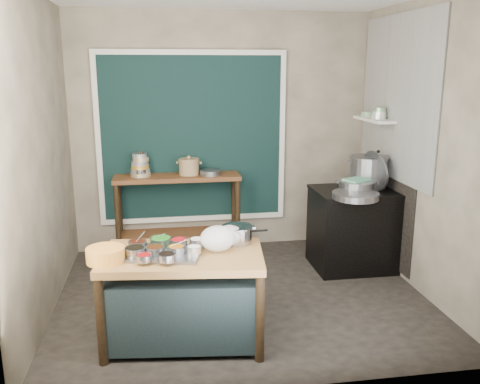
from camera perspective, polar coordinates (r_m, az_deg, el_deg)
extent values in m
cube|color=#2E2923|center=(5.05, 0.19, -11.65)|extent=(3.50, 3.00, 0.02)
cube|color=gray|center=(6.10, -2.09, 6.63)|extent=(3.50, 0.02, 2.80)
cube|color=gray|center=(4.68, -21.63, 3.48)|extent=(0.02, 3.00, 2.80)
cube|color=gray|center=(5.20, 19.78, 4.59)|extent=(0.02, 3.00, 2.80)
cube|color=black|center=(6.04, -5.35, 6.03)|extent=(2.10, 0.02, 1.90)
cube|color=#B2B2AA|center=(5.63, 17.24, 10.04)|extent=(0.02, 1.70, 1.70)
cube|color=black|center=(5.90, 16.07, -1.09)|extent=(0.01, 1.30, 1.30)
cube|color=beige|center=(5.88, 14.86, 7.87)|extent=(0.22, 0.70, 0.03)
cube|color=#986537|center=(4.16, -6.35, -11.71)|extent=(1.33, 0.86, 0.75)
cube|color=brown|center=(6.02, -6.95, -2.55)|extent=(1.45, 0.40, 0.95)
cube|color=black|center=(5.73, 12.77, -4.17)|extent=(0.90, 0.68, 0.85)
cube|color=black|center=(5.62, 13.00, 0.11)|extent=(0.92, 0.69, 0.03)
cube|color=gray|center=(3.99, -8.44, -6.85)|extent=(0.63, 0.51, 0.02)
cylinder|color=silver|center=(3.94, -5.20, -6.44)|extent=(0.11, 0.11, 0.05)
cylinder|color=gray|center=(4.11, -8.87, -5.54)|extent=(0.17, 0.17, 0.07)
cylinder|color=gray|center=(3.95, -11.66, -6.53)|extent=(0.16, 0.16, 0.06)
cylinder|color=gray|center=(3.80, -8.24, -7.26)|extent=(0.14, 0.14, 0.06)
cylinder|color=gray|center=(4.10, -4.85, -5.59)|extent=(0.12, 0.12, 0.05)
cylinder|color=gray|center=(3.82, -10.74, -7.27)|extent=(0.12, 0.12, 0.05)
cylinder|color=gray|center=(4.09, -6.90, -5.66)|extent=(0.14, 0.14, 0.06)
cylinder|color=gray|center=(4.09, -11.43, -5.82)|extent=(0.15, 0.15, 0.06)
cylinder|color=gray|center=(3.94, -7.18, -6.44)|extent=(0.14, 0.14, 0.06)
cylinder|color=gray|center=(3.94, -9.53, -6.49)|extent=(0.15, 0.15, 0.06)
cylinder|color=orange|center=(3.93, -14.86, -6.82)|extent=(0.30, 0.30, 0.11)
ellipsoid|color=white|center=(4.01, -2.55, -5.24)|extent=(0.32, 0.29, 0.20)
ellipsoid|color=white|center=(4.13, -1.20, -4.90)|extent=(0.28, 0.27, 0.17)
cylinder|color=tan|center=(5.93, -11.08, 1.98)|extent=(0.23, 0.23, 0.04)
cylinder|color=gray|center=(5.92, -11.09, 2.39)|extent=(0.22, 0.22, 0.04)
cylinder|color=gold|center=(5.92, -11.11, 2.81)|extent=(0.20, 0.20, 0.04)
cylinder|color=gray|center=(5.91, -11.13, 3.22)|extent=(0.19, 0.19, 0.04)
cylinder|color=tan|center=(5.90, -11.15, 3.64)|extent=(0.18, 0.18, 0.04)
cylinder|color=gray|center=(5.89, -11.17, 4.05)|extent=(0.16, 0.16, 0.04)
cylinder|color=gray|center=(5.88, -11.07, 2.12)|extent=(0.15, 0.15, 0.09)
cylinder|color=gray|center=(5.88, -3.37, 2.20)|extent=(0.31, 0.31, 0.06)
cylinder|color=gray|center=(5.63, 14.95, 2.37)|extent=(0.19, 0.44, 0.43)
cube|color=#59A477|center=(5.45, 13.00, 1.35)|extent=(0.31, 0.29, 0.02)
cylinder|color=gray|center=(5.22, 12.85, -0.39)|extent=(0.57, 0.57, 0.06)
cylinder|color=silver|center=(5.78, 15.29, 8.11)|extent=(0.16, 0.16, 0.04)
cylinder|color=silver|center=(5.78, 15.32, 8.53)|extent=(0.15, 0.15, 0.04)
cylinder|color=gray|center=(5.77, 15.35, 8.94)|extent=(0.14, 0.14, 0.04)
cylinder|color=gray|center=(6.05, 14.15, 8.48)|extent=(0.17, 0.17, 0.05)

